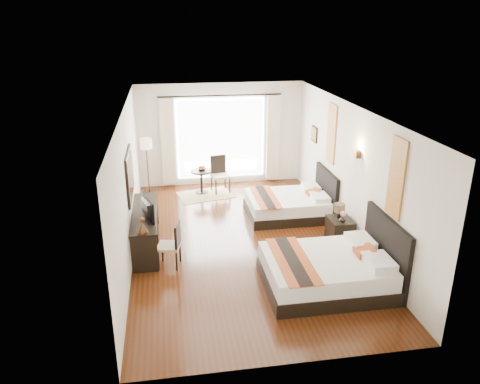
{
  "coord_description": "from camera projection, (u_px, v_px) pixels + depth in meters",
  "views": [
    {
      "loc": [
        -1.48,
        -8.71,
        4.45
      ],
      "look_at": [
        -0.04,
        0.17,
        1.05
      ],
      "focal_mm": 35.0,
      "sensor_mm": 36.0,
      "label": 1
    }
  ],
  "objects": [
    {
      "name": "bed_far",
      "position": [
        291.0,
        204.0,
        11.04
      ],
      "size": [
        1.92,
        1.5,
        1.08
      ],
      "color": "black",
      "rests_on": "floor"
    },
    {
      "name": "jute_rug",
      "position": [
        206.0,
        195.0,
        12.38
      ],
      "size": [
        1.55,
        1.21,
        0.01
      ],
      "primitive_type": "cube",
      "rotation": [
        0.0,
        0.0,
        0.22
      ],
      "color": "tan",
      "rests_on": "floor"
    },
    {
      "name": "side_table",
      "position": [
        201.0,
        182.0,
        12.43
      ],
      "size": [
        0.55,
        0.55,
        0.63
      ],
      "primitive_type": "cylinder",
      "color": "black",
      "rests_on": "floor"
    },
    {
      "name": "floor",
      "position": [
        243.0,
        242.0,
        9.84
      ],
      "size": [
        4.5,
        7.5,
        0.01
      ],
      "primitive_type": "cube",
      "color": "#37190A",
      "rests_on": "ground"
    },
    {
      "name": "fruit_bowl",
      "position": [
        202.0,
        169.0,
        12.34
      ],
      "size": [
        0.26,
        0.26,
        0.06
      ],
      "primitive_type": "imported",
      "rotation": [
        0.0,
        0.0,
        0.12
      ],
      "color": "#412A17",
      "rests_on": "side_table"
    },
    {
      "name": "table_lamp",
      "position": [
        339.0,
        209.0,
        9.56
      ],
      "size": [
        0.23,
        0.23,
        0.36
      ],
      "color": "black",
      "rests_on": "nightstand"
    },
    {
      "name": "floor_lamp",
      "position": [
        146.0,
        147.0,
        12.07
      ],
      "size": [
        0.3,
        0.3,
        1.5
      ],
      "color": "black",
      "rests_on": "floor"
    },
    {
      "name": "bed_near",
      "position": [
        331.0,
        270.0,
        8.11
      ],
      "size": [
        2.18,
        1.7,
        1.23
      ],
      "color": "black",
      "rests_on": "floor"
    },
    {
      "name": "drape_right",
      "position": [
        273.0,
        138.0,
        12.95
      ],
      "size": [
        0.35,
        0.14,
        2.35
      ],
      "primitive_type": "cube",
      "color": "beige",
      "rests_on": "floor"
    },
    {
      "name": "desk_chair",
      "position": [
        170.0,
        253.0,
        8.8
      ],
      "size": [
        0.49,
        0.49,
        0.88
      ],
      "rotation": [
        0.0,
        0.0,
        2.91
      ],
      "color": "beige",
      "rests_on": "floor"
    },
    {
      "name": "art_panel_far",
      "position": [
        332.0,
        134.0,
        10.58
      ],
      "size": [
        0.03,
        0.5,
        1.35
      ],
      "primitive_type": "cube",
      "color": "brown",
      "rests_on": "wall_headboard"
    },
    {
      "name": "wall_headboard",
      "position": [
        350.0,
        173.0,
        9.68
      ],
      "size": [
        0.01,
        7.5,
        2.8
      ],
      "primitive_type": "cube",
      "color": "silver",
      "rests_on": "floor"
    },
    {
      "name": "nightstand",
      "position": [
        340.0,
        231.0,
        9.67
      ],
      "size": [
        0.46,
        0.57,
        0.55
      ],
      "primitive_type": "cube",
      "color": "black",
      "rests_on": "floor"
    },
    {
      "name": "console_desk",
      "position": [
        146.0,
        229.0,
        9.53
      ],
      "size": [
        0.5,
        2.2,
        0.76
      ],
      "primitive_type": "cube",
      "color": "black",
      "rests_on": "floor"
    },
    {
      "name": "window_chair",
      "position": [
        220.0,
        181.0,
        12.51
      ],
      "size": [
        0.54,
        0.54,
        0.98
      ],
      "rotation": [
        0.0,
        0.0,
        -1.37
      ],
      "color": "beige",
      "rests_on": "floor"
    },
    {
      "name": "vase",
      "position": [
        342.0,
        221.0,
        9.42
      ],
      "size": [
        0.13,
        0.13,
        0.13
      ],
      "primitive_type": "imported",
      "rotation": [
        0.0,
        0.0,
        0.03
      ],
      "color": "black",
      "rests_on": "nightstand"
    },
    {
      "name": "sheer_curtain",
      "position": [
        221.0,
        139.0,
        12.77
      ],
      "size": [
        2.3,
        0.02,
        2.1
      ],
      "primitive_type": "cube",
      "color": "white",
      "rests_on": "wall_window"
    },
    {
      "name": "bronze_figurine",
      "position": [
        142.0,
        226.0,
        8.42
      ],
      "size": [
        0.24,
        0.24,
        0.28
      ],
      "primitive_type": null,
      "rotation": [
        0.0,
        0.0,
        0.36
      ],
      "color": "#442918",
      "rests_on": "console_desk"
    },
    {
      "name": "wall_entry",
      "position": [
        293.0,
        274.0,
        5.88
      ],
      "size": [
        4.5,
        0.01,
        2.8
      ],
      "primitive_type": "cube",
      "color": "silver",
      "rests_on": "floor"
    },
    {
      "name": "ceiling",
      "position": [
        243.0,
        109.0,
        8.85
      ],
      "size": [
        4.5,
        7.5,
        0.02
      ],
      "primitive_type": "cube",
      "color": "white",
      "rests_on": "wall_headboard"
    },
    {
      "name": "wall_desk",
      "position": [
        128.0,
        185.0,
        9.01
      ],
      "size": [
        0.01,
        7.5,
        2.8
      ],
      "primitive_type": "cube",
      "color": "silver",
      "rests_on": "floor"
    },
    {
      "name": "mirror_glass",
      "position": [
        131.0,
        175.0,
        9.08
      ],
      "size": [
        0.01,
        1.12,
        0.82
      ],
      "primitive_type": "cube",
      "color": "white",
      "rests_on": "mirror_frame"
    },
    {
      "name": "window_glass",
      "position": [
        221.0,
        138.0,
        12.82
      ],
      "size": [
        2.4,
        0.02,
        2.2
      ],
      "primitive_type": "cube",
      "color": "white",
      "rests_on": "wall_window"
    },
    {
      "name": "television",
      "position": [
        144.0,
        209.0,
        9.0
      ],
      "size": [
        0.3,
        0.73,
        0.42
      ],
      "primitive_type": "imported",
      "rotation": [
        0.0,
        0.0,
        1.86
      ],
      "color": "black",
      "rests_on": "console_desk"
    },
    {
      "name": "art_panel_near",
      "position": [
        396.0,
        178.0,
        7.69
      ],
      "size": [
        0.03,
        0.5,
        1.35
      ],
      "primitive_type": "cube",
      "color": "brown",
      "rests_on": "wall_headboard"
    },
    {
      "name": "drape_left",
      "position": [
        167.0,
        142.0,
        12.52
      ],
      "size": [
        0.35,
        0.14,
        2.35
      ],
      "primitive_type": "cube",
      "color": "beige",
      "rests_on": "floor"
    },
    {
      "name": "wall_sconce",
      "position": [
        357.0,
        154.0,
        9.12
      ],
      "size": [
        0.1,
        0.14,
        0.14
      ],
      "primitive_type": "cube",
      "color": "#442918",
      "rests_on": "wall_headboard"
    },
    {
      "name": "mirror_frame",
      "position": [
        130.0,
        175.0,
        9.08
      ],
      "size": [
        0.04,
        1.25,
        0.95
      ],
      "primitive_type": "cube",
      "color": "black",
      "rests_on": "wall_desk"
    },
    {
      "name": "wall_window",
      "position": [
        220.0,
        135.0,
        12.8
      ],
      "size": [
        4.5,
        0.01,
        2.8
      ],
      "primitive_type": "cube",
      "color": "silver",
      "rests_on": "floor"
    }
  ]
}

